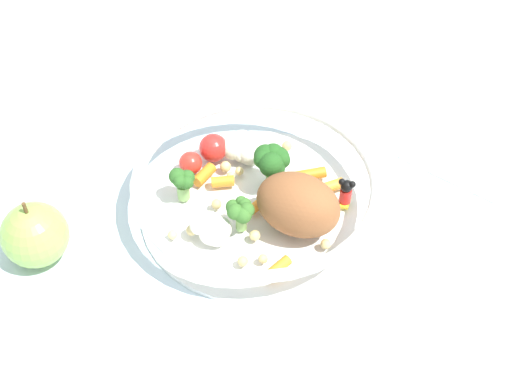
# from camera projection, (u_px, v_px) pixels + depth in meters

# --- Properties ---
(ground_plane) EXTENTS (2.40, 2.40, 0.00)m
(ground_plane) POSITION_uv_depth(u_px,v_px,m) (243.00, 211.00, 0.69)
(ground_plane) COLOR silver
(food_container) EXTENTS (0.25, 0.25, 0.07)m
(food_container) POSITION_uv_depth(u_px,v_px,m) (260.00, 190.00, 0.67)
(food_container) COLOR white
(food_container) RESTS_ON ground_plane
(loose_apple) EXTENTS (0.06, 0.06, 0.08)m
(loose_apple) POSITION_uv_depth(u_px,v_px,m) (35.00, 235.00, 0.63)
(loose_apple) COLOR #8CB74C
(loose_apple) RESTS_ON ground_plane
(folded_napkin) EXTENTS (0.14, 0.14, 0.01)m
(folded_napkin) POSITION_uv_depth(u_px,v_px,m) (468.00, 150.00, 0.75)
(folded_napkin) COLOR white
(folded_napkin) RESTS_ON ground_plane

